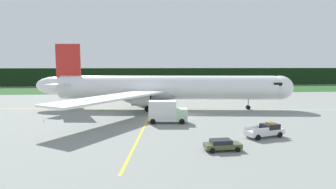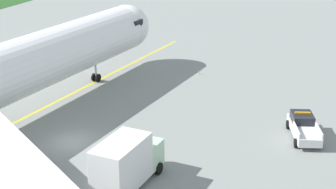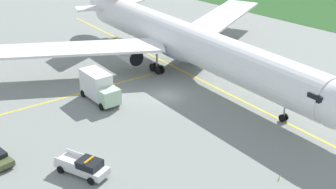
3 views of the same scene
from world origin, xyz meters
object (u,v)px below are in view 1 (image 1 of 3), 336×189
Objects in this scene: airliner at (164,88)px; staff_car at (222,145)px; catering_truck at (166,112)px; ops_pickup_truck at (265,131)px.

airliner reaches higher than staff_car.
airliner is 15.18m from catering_truck.
catering_truck is 1.55× the size of staff_car.
staff_car is at bearing -72.49° from catering_truck.
ops_pickup_truck is 9.29m from staff_car.
ops_pickup_truck is (11.89, -25.54, -3.79)m from airliner.
ops_pickup_truck is 1.35× the size of staff_car.
airliner is 8.56× the size of catering_truck.
airliner reaches higher than catering_truck.
staff_car is (-7.61, -5.32, -0.20)m from ops_pickup_truck.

